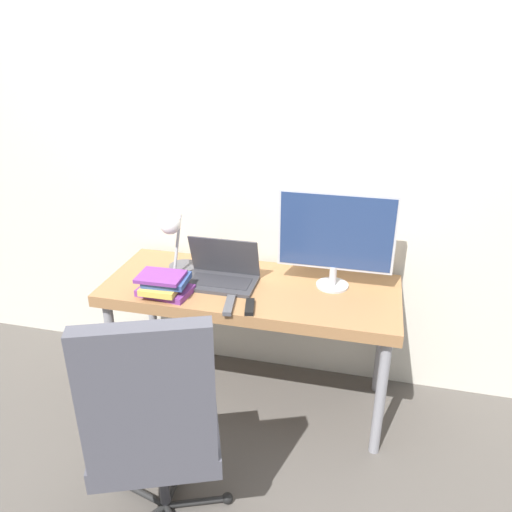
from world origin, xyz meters
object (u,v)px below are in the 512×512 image
object	(u,v)px
laptop	(222,274)
game_controller	(162,293)
monitor	(336,235)
desk_lamp	(174,235)
book_stack	(164,285)
office_chair	(154,421)

from	to	relation	value
laptop	game_controller	bearing A→B (deg)	-138.07
monitor	desk_lamp	world-z (taller)	monitor
laptop	book_stack	world-z (taller)	laptop
laptop	office_chair	distance (m)	0.89
monitor	desk_lamp	xyz separation A→B (m)	(-0.81, -0.08, -0.04)
game_controller	monitor	bearing A→B (deg)	21.18
laptop	office_chair	size ratio (longest dim) A/B	0.34
laptop	desk_lamp	bearing A→B (deg)	177.35
laptop	office_chair	world-z (taller)	office_chair
desk_lamp	book_stack	xyz separation A→B (m)	(0.02, -0.20, -0.18)
monitor	laptop	bearing A→B (deg)	-170.44
office_chair	book_stack	size ratio (longest dim) A/B	3.96
office_chair	book_stack	bearing A→B (deg)	109.30
laptop	book_stack	xyz separation A→B (m)	(-0.23, -0.19, 0.00)
laptop	monitor	world-z (taller)	monitor
monitor	office_chair	world-z (taller)	monitor
monitor	book_stack	distance (m)	0.87
desk_lamp	laptop	bearing A→B (deg)	-2.65
laptop	desk_lamp	xyz separation A→B (m)	(-0.25, 0.01, 0.18)
laptop	game_controller	distance (m)	0.32
office_chair	laptop	bearing A→B (deg)	90.46
book_stack	desk_lamp	bearing A→B (deg)	95.50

